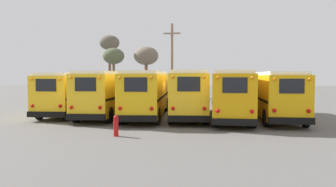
# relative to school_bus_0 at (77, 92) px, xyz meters

# --- Properties ---
(ground_plane) EXTENTS (160.00, 160.00, 0.00)m
(ground_plane) POSITION_rel_school_bus_0_xyz_m (7.38, -1.05, -1.71)
(ground_plane) COLOR #5B5956
(school_bus_0) EXTENTS (2.70, 10.71, 3.16)m
(school_bus_0) POSITION_rel_school_bus_0_xyz_m (0.00, 0.00, 0.00)
(school_bus_0) COLOR yellow
(school_bus_0) RESTS_ON ground
(school_bus_1) EXTENTS (2.67, 10.03, 3.26)m
(school_bus_1) POSITION_rel_school_bus_0_xyz_m (2.95, -1.51, 0.06)
(school_bus_1) COLOR yellow
(school_bus_1) RESTS_ON ground
(school_bus_2) EXTENTS (3.00, 10.96, 3.27)m
(school_bus_2) POSITION_rel_school_bus_0_xyz_m (5.90, -1.57, 0.07)
(school_bus_2) COLOR yellow
(school_bus_2) RESTS_ON ground
(school_bus_3) EXTENTS (2.97, 10.52, 3.31)m
(school_bus_3) POSITION_rel_school_bus_0_xyz_m (8.85, -1.29, 0.08)
(school_bus_3) COLOR yellow
(school_bus_3) RESTS_ON ground
(school_bus_4) EXTENTS (2.80, 10.97, 3.28)m
(school_bus_4) POSITION_rel_school_bus_0_xyz_m (11.80, -2.02, 0.06)
(school_bus_4) COLOR #E5A00C
(school_bus_4) RESTS_ON ground
(school_bus_5) EXTENTS (2.65, 10.42, 3.20)m
(school_bus_5) POSITION_rel_school_bus_0_xyz_m (14.76, -1.74, 0.03)
(school_bus_5) COLOR #EAAA0F
(school_bus_5) RESTS_ON ground
(utility_pole) EXTENTS (1.80, 0.27, 8.52)m
(utility_pole) POSITION_rel_school_bus_0_xyz_m (6.49, 10.14, 2.72)
(utility_pole) COLOR #75604C
(utility_pole) RESTS_ON ground
(bare_tree_0) EXTENTS (2.78, 2.78, 8.66)m
(bare_tree_0) POSITION_rel_school_bus_0_xyz_m (-3.31, 19.93, 5.64)
(bare_tree_0) COLOR brown
(bare_tree_0) RESTS_ON ground
(bare_tree_1) EXTENTS (3.42, 3.42, 7.05)m
(bare_tree_1) POSITION_rel_school_bus_0_xyz_m (1.84, 20.16, 3.95)
(bare_tree_1) COLOR brown
(bare_tree_1) RESTS_ON ground
(bare_tree_2) EXTENTS (2.59, 2.59, 6.33)m
(bare_tree_2) POSITION_rel_school_bus_0_xyz_m (-0.96, 13.72, 3.53)
(bare_tree_2) COLOR brown
(bare_tree_2) RESTS_ON ground
(fence_line) EXTENTS (22.82, 0.06, 1.42)m
(fence_line) POSITION_rel_school_bus_0_xyz_m (7.38, 7.17, -0.72)
(fence_line) COLOR #939399
(fence_line) RESTS_ON ground
(fire_hydrant) EXTENTS (0.24, 0.24, 1.03)m
(fire_hydrant) POSITION_rel_school_bus_0_xyz_m (5.75, -9.42, -1.19)
(fire_hydrant) COLOR #B21414
(fire_hydrant) RESTS_ON ground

